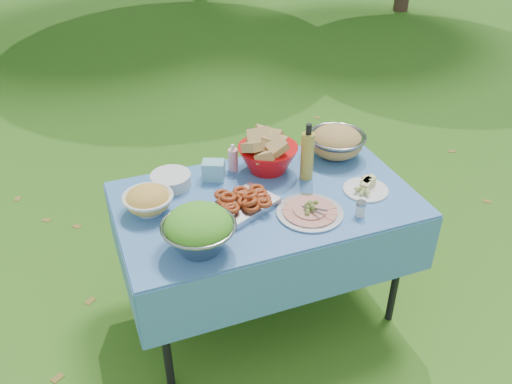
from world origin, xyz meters
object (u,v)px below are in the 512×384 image
pasta_bowl_steel (336,141)px  charcuterie_platter (310,207)px  plate_stack (171,180)px  picnic_table (265,257)px  salad_bowl (199,230)px  oil_bottle (308,152)px  bread_bowl (268,152)px

pasta_bowl_steel → charcuterie_platter: bearing=-129.5°
plate_stack → pasta_bowl_steel: size_ratio=0.64×
picnic_table → salad_bowl: bearing=-147.6°
pasta_bowl_steel → oil_bottle: size_ratio=1.04×
oil_bottle → charcuterie_platter: bearing=-112.1°
picnic_table → charcuterie_platter: charcuterie_platter is taller
pasta_bowl_steel → salad_bowl: bearing=-150.8°
plate_stack → bread_bowl: 0.53m
salad_bowl → picnic_table: bearing=32.4°
salad_bowl → charcuterie_platter: size_ratio=1.00×
oil_bottle → salad_bowl: bearing=-151.7°
salad_bowl → pasta_bowl_steel: salad_bowl is taller
charcuterie_platter → bread_bowl: bearing=94.7°
bread_bowl → salad_bowl: bearing=-135.6°
charcuterie_platter → picnic_table: bearing=126.9°
salad_bowl → plate_stack: salad_bowl is taller
pasta_bowl_steel → oil_bottle: bearing=-148.5°
plate_stack → oil_bottle: bearing=-14.3°
bread_bowl → oil_bottle: oil_bottle is taller
charcuterie_platter → oil_bottle: 0.34m
picnic_table → pasta_bowl_steel: bearing=26.5°
salad_bowl → plate_stack: bearing=89.9°
bread_bowl → pasta_bowl_steel: bread_bowl is taller
plate_stack → pasta_bowl_steel: (0.93, -0.02, 0.05)m
picnic_table → pasta_bowl_steel: size_ratio=4.57×
plate_stack → bread_bowl: (0.52, -0.03, 0.07)m
picnic_table → salad_bowl: 0.69m
picnic_table → pasta_bowl_steel: (0.52, 0.26, 0.47)m
picnic_table → charcuterie_platter: (0.15, -0.19, 0.42)m
charcuterie_platter → oil_bottle: oil_bottle is taller
plate_stack → pasta_bowl_steel: 0.93m
picnic_table → bread_bowl: 0.56m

